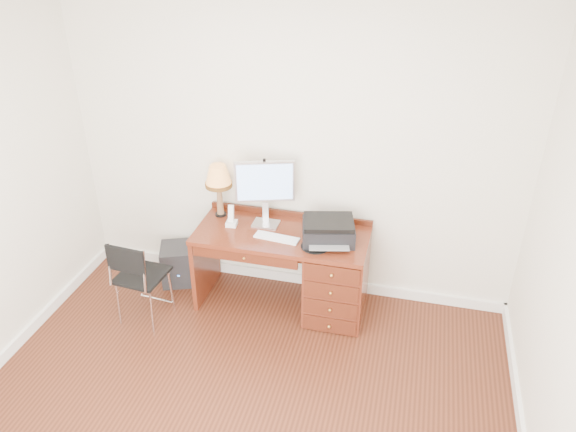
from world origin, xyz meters
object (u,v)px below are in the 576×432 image
(leg_lamp, at_px, (218,179))
(phone, at_px, (231,220))
(printer, at_px, (328,230))
(monitor, at_px, (266,185))
(chair, at_px, (138,273))
(equipment_box, at_px, (179,264))
(desk, at_px, (317,270))

(leg_lamp, height_order, phone, leg_lamp)
(phone, bearing_deg, printer, -7.30)
(monitor, height_order, chair, monitor)
(printer, xyz_separation_m, equipment_box, (-1.46, 0.11, -0.65))
(desk, bearing_deg, printer, -11.81)
(leg_lamp, relative_size, equipment_box, 1.30)
(chair, height_order, equipment_box, chair)
(monitor, xyz_separation_m, leg_lamp, (-0.45, 0.04, -0.01))
(desk, distance_m, leg_lamp, 1.19)
(leg_lamp, height_order, equipment_box, leg_lamp)
(printer, bearing_deg, leg_lamp, 156.81)
(phone, bearing_deg, equipment_box, 166.98)
(monitor, xyz_separation_m, chair, (-0.95, -0.67, -0.62))
(leg_lamp, bearing_deg, equipment_box, -170.58)
(printer, bearing_deg, chair, -174.26)
(monitor, xyz_separation_m, equipment_box, (-0.88, -0.04, -0.93))
(printer, relative_size, equipment_box, 1.31)
(desk, distance_m, phone, 0.88)
(monitor, bearing_deg, phone, -175.98)
(monitor, height_order, leg_lamp, monitor)
(leg_lamp, distance_m, chair, 1.06)
(desk, bearing_deg, phone, 178.95)
(desk, height_order, monitor, monitor)
(leg_lamp, relative_size, phone, 2.50)
(printer, relative_size, phone, 2.51)
(monitor, relative_size, chair, 0.72)
(phone, bearing_deg, leg_lamp, 130.53)
(equipment_box, bearing_deg, chair, -117.04)
(phone, bearing_deg, chair, -145.60)
(monitor, distance_m, leg_lamp, 0.45)
(desk, relative_size, leg_lamp, 3.04)
(desk, bearing_deg, leg_lamp, 169.87)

